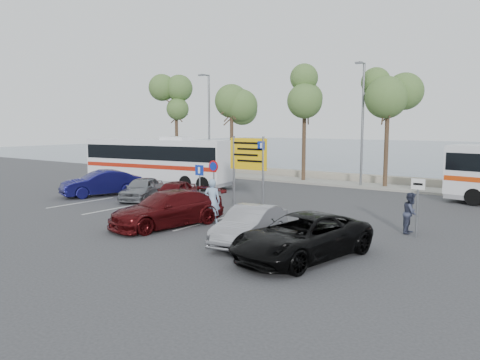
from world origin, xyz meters
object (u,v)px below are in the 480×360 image
Objects in this scene: car_blue at (101,183)px; pedestrian_near at (212,201)px; street_lamp_right at (362,118)px; car_red at (174,193)px; car_silver_a at (142,189)px; street_lamp_left at (208,119)px; car_silver_b at (250,225)px; car_maroon at (167,209)px; pedestrian_far at (411,213)px; direction_sign at (248,159)px; coach_bus_left at (158,163)px; suv_black at (302,237)px.

pedestrian_near reaches higher than car_blue.
car_red is at bearing -114.98° from street_lamp_right.
car_silver_a is 0.82× the size of car_blue.
car_red is (7.40, -12.02, -3.98)m from street_lamp_left.
street_lamp_right is at bearing 88.33° from car_silver_b.
street_lamp_right is at bearing -120.40° from pedestrian_near.
car_red is at bearing 143.68° from car_maroon.
street_lamp_right reaches higher than pedestrian_far.
pedestrian_far is at bearing -8.31° from direction_sign.
car_blue is at bearing -82.72° from coach_bus_left.
pedestrian_near is (12.00, -14.50, -3.65)m from street_lamp_left.
car_blue is at bearing -81.30° from street_lamp_left.
direction_sign is at bearing 79.63° from pedestrian_far.
car_silver_a is 0.74× the size of suv_black.
direction_sign is 4.38m from car_red.
street_lamp_right reaches higher than car_red.
suv_black is 3.15× the size of pedestrian_far.
direction_sign is at bearing 101.70° from car_maroon.
coach_bus_left reaches higher than car_silver_b.
pedestrian_near is (-1.00, -14.50, -3.65)m from street_lamp_right.
pedestrian_near is at bearing 67.18° from car_maroon.
street_lamp_left reaches higher than direction_sign.
car_silver_a is 1.02× the size of car_red.
car_silver_a is 1.95× the size of pedestrian_near.
street_lamp_left is 2.02× the size of car_silver_b.
suv_black is (6.63, -6.70, -1.73)m from direction_sign.
car_silver_a is at bearing 158.48° from car_maroon.
coach_bus_left is 16.89m from car_silver_b.
car_silver_b is (-2.40, 0.64, -0.05)m from suv_black.
pedestrian_far is (12.06, 0.46, 0.18)m from car_red.
street_lamp_left is at bearing 137.12° from car_maroon.
pedestrian_far reaches higher than car_blue.
car_red is 2.27× the size of pedestrian_far.
car_maroon reaches higher than car_silver_a.
pedestrian_far is (6.46, -11.56, -3.80)m from street_lamp_right.
car_silver_b is (4.36, -0.32, -0.07)m from car_maroon.
street_lamp_right is 10.73m from direction_sign.
car_maroon is (9.66, -9.04, -0.84)m from coach_bus_left.
car_silver_a is 13.58m from suv_black.
pedestrian_far is (19.46, -11.56, -3.80)m from street_lamp_left.
car_maroon is 6.82m from suv_black.
car_maroon is (5.87, -4.04, 0.09)m from car_silver_a.
car_blue is 9.72m from car_maroon.
street_lamp_left is at bearing 88.67° from car_silver_a.
direction_sign is 0.97× the size of car_silver_a.
car_silver_a is 7.13m from car_maroon.
car_silver_a is at bearing -123.65° from street_lamp_right.
pedestrian_near is (10.79, -7.48, -0.61)m from coach_bus_left.
street_lamp_left is at bearing 123.49° from car_silver_b.
car_silver_a is 0.74× the size of car_maroon.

